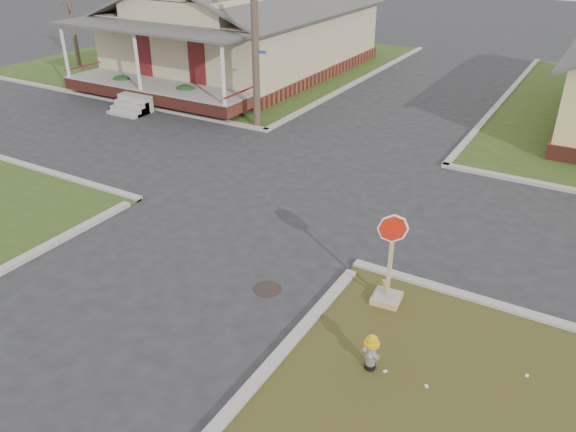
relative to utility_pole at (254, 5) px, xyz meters
The scene contains 11 objects.
ground 10.89m from the utility_pole, 64.74° to the right, with size 120.00×120.00×0.00m, color #252528.
verge_far_left 13.48m from the utility_pole, 134.04° to the left, with size 19.00×19.00×0.05m, color #2C4619.
curbs 7.39m from the utility_pole, 42.88° to the right, with size 80.00×40.00×0.12m, color #A49E94, non-canonical shape.
manhole 12.29m from the utility_pole, 55.75° to the right, with size 0.64×0.64×0.01m, color black.
corner_house 9.99m from the utility_pole, 126.69° to the left, with size 10.10×15.50×5.30m.
utility_pole is the anchor object (origin of this frame).
tree_far_left 14.31m from the utility_pole, 167.34° to the left, with size 0.22×0.22×4.90m, color #3A2E21.
fire_hydrant 14.80m from the utility_pole, 48.48° to the right, with size 0.29×0.29×0.78m.
stop_sign 13.01m from the utility_pole, 43.76° to the right, with size 0.61×0.59×2.14m.
hedge_left 8.95m from the utility_pole, behind, with size 1.32×1.08×1.00m, color #143714.
hedge_right 5.93m from the utility_pole, behind, with size 1.33×1.09×1.01m, color #143714.
Camera 1 is at (7.89, -9.30, 7.37)m, focal length 35.00 mm.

